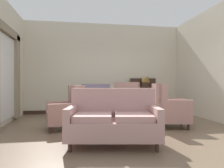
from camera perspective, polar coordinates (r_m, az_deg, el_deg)
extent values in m
plane|color=brown|center=(4.89, 2.34, -12.35)|extent=(8.08, 8.08, 0.00)
cube|color=beige|center=(7.64, -2.14, 4.35)|extent=(5.84, 0.08, 3.24)
cube|color=beige|center=(5.86, -28.11, 5.61)|extent=(0.08, 4.04, 3.24)
cube|color=beige|center=(6.75, 25.08, 4.89)|extent=(0.08, 4.04, 3.24)
cube|color=#382319|center=(7.63, -2.09, -7.37)|extent=(5.68, 0.03, 0.12)
cube|color=silver|center=(5.91, -27.27, 1.60)|extent=(0.03, 1.29, 2.08)
cube|color=white|center=(5.90, -27.10, 1.60)|extent=(0.02, 1.37, 2.16)
cube|color=white|center=(5.90, -27.08, 1.60)|extent=(0.02, 0.04, 2.08)
cube|color=white|center=(5.90, -27.08, 1.60)|extent=(0.02, 1.29, 0.04)
cube|color=gray|center=(6.68, -24.62, 1.86)|extent=(0.10, 0.32, 2.38)
cube|color=gray|center=(6.04, -26.72, 13.03)|extent=(0.10, 1.97, 0.20)
cylinder|color=#382319|center=(5.18, 0.40, -5.96)|extent=(0.95, 0.95, 0.03)
cylinder|color=#382319|center=(5.21, 0.40, -8.56)|extent=(0.10, 0.10, 0.44)
cube|color=#382319|center=(5.32, 2.70, -10.94)|extent=(0.29, 0.10, 0.07)
cube|color=#382319|center=(5.40, -1.36, -10.78)|extent=(0.22, 0.26, 0.07)
cube|color=#382319|center=(5.05, -0.44, -11.54)|extent=(0.19, 0.27, 0.07)
cylinder|color=#4C7A66|center=(5.13, 0.74, -5.69)|extent=(0.09, 0.09, 0.02)
ellipsoid|color=#4C7A66|center=(5.12, 0.74, -4.38)|extent=(0.16, 0.16, 0.21)
cylinder|color=#4C7A66|center=(5.11, 0.74, -2.62)|extent=(0.06, 0.06, 0.11)
torus|color=#4C7A66|center=(5.11, 0.74, -2.03)|extent=(0.11, 0.11, 0.02)
cube|color=tan|center=(3.63, 0.36, -12.03)|extent=(1.67, 1.09, 0.30)
cube|color=tan|center=(3.91, 0.33, -5.00)|extent=(1.55, 0.39, 0.52)
cube|color=tan|center=(3.57, -5.18, -8.95)|extent=(0.72, 0.74, 0.10)
cube|color=tan|center=(3.57, 5.91, -8.94)|extent=(0.72, 0.74, 0.10)
cube|color=tan|center=(3.60, -11.26, -7.92)|extent=(0.23, 0.75, 0.22)
cube|color=tan|center=(3.61, 11.97, -7.90)|extent=(0.23, 0.75, 0.22)
cylinder|color=#382319|center=(3.42, -11.48, -16.66)|extent=(0.06, 0.06, 0.14)
cylinder|color=#382319|center=(3.42, 12.26, -16.62)|extent=(0.06, 0.06, 0.14)
cylinder|color=#382319|center=(4.06, -9.51, -13.92)|extent=(0.06, 0.06, 0.14)
cylinder|color=#382319|center=(4.07, 10.14, -13.89)|extent=(0.06, 0.06, 0.14)
cube|color=tan|center=(5.28, 15.81, -8.17)|extent=(0.97, 0.91, 0.31)
cube|color=tan|center=(5.17, 12.09, -3.24)|extent=(0.30, 0.76, 0.61)
cube|color=tan|center=(4.86, 13.72, -2.59)|extent=(0.22, 0.14, 0.46)
cube|color=tan|center=(5.50, 12.51, -2.27)|extent=(0.22, 0.14, 0.46)
cube|color=tan|center=(4.95, 17.19, -5.55)|extent=(0.73, 0.26, 0.24)
cube|color=tan|center=(5.57, 15.59, -4.91)|extent=(0.73, 0.26, 0.24)
cylinder|color=#382319|center=(5.12, 20.24, -10.98)|extent=(0.06, 0.06, 0.14)
cylinder|color=#382319|center=(5.67, 18.49, -9.89)|extent=(0.06, 0.06, 0.14)
cylinder|color=#382319|center=(4.97, 12.73, -11.31)|extent=(0.06, 0.06, 0.14)
cylinder|color=#382319|center=(5.54, 11.72, -10.13)|extent=(0.06, 0.06, 0.14)
cube|color=tan|center=(5.01, -12.85, -8.82)|extent=(0.93, 0.91, 0.27)
cube|color=tan|center=(5.02, -9.13, -3.79)|extent=(0.28, 0.78, 0.60)
cube|color=tan|center=(5.32, -10.80, -2.79)|extent=(0.22, 0.14, 0.46)
cube|color=tan|center=(4.67, -9.40, -3.20)|extent=(0.22, 0.14, 0.46)
cube|color=tan|center=(5.30, -13.88, -5.70)|extent=(0.70, 0.23, 0.21)
cube|color=tan|center=(4.64, -12.92, -6.54)|extent=(0.70, 0.23, 0.21)
cylinder|color=#382319|center=(5.32, -16.76, -10.57)|extent=(0.06, 0.06, 0.14)
cylinder|color=#382319|center=(4.72, -16.26, -11.94)|extent=(0.06, 0.06, 0.14)
cylinder|color=#382319|center=(5.39, -9.89, -10.41)|extent=(0.06, 0.06, 0.14)
cylinder|color=#382319|center=(4.81, -8.52, -11.72)|extent=(0.06, 0.06, 0.14)
cube|color=tan|center=(6.64, 4.60, -6.42)|extent=(1.02, 1.06, 0.32)
cube|color=tan|center=(6.27, 4.01, -2.42)|extent=(0.73, 0.44, 0.64)
cube|color=tan|center=(6.30, 7.05, -1.70)|extent=(0.18, 0.22, 0.49)
cube|color=tan|center=(6.43, 1.35, -1.67)|extent=(0.18, 0.22, 0.49)
cube|color=tan|center=(6.62, 7.43, -4.11)|extent=(0.40, 0.70, 0.22)
cube|color=tan|center=(6.74, 1.97, -4.03)|extent=(0.40, 0.70, 0.22)
cylinder|color=#382319|center=(6.95, 7.51, -8.03)|extent=(0.06, 0.06, 0.14)
cylinder|color=#382319|center=(7.05, 2.75, -7.91)|extent=(0.06, 0.06, 0.14)
cylinder|color=#382319|center=(6.30, 6.66, -8.87)|extent=(0.06, 0.06, 0.14)
cylinder|color=#382319|center=(6.42, 1.43, -8.71)|extent=(0.06, 0.06, 0.14)
cube|color=slate|center=(6.54, -5.24, -6.70)|extent=(0.96, 1.01, 0.28)
cube|color=slate|center=(6.16, -4.32, -2.92)|extent=(0.82, 0.30, 0.63)
cube|color=slate|center=(6.35, -1.50, -2.14)|extent=(0.14, 0.22, 0.48)
cube|color=slate|center=(6.15, -7.71, -2.22)|extent=(0.14, 0.22, 0.48)
cube|color=slate|center=(6.67, -2.43, -4.56)|extent=(0.25, 0.77, 0.19)
cube|color=slate|center=(6.48, -8.37, -4.70)|extent=(0.25, 0.77, 0.19)
cylinder|color=#382319|center=(7.00, -3.47, -7.97)|extent=(0.06, 0.06, 0.14)
cylinder|color=#382319|center=(6.83, -8.68, -8.17)|extent=(0.06, 0.06, 0.14)
cylinder|color=#382319|center=(6.34, -1.51, -8.82)|extent=(0.06, 0.06, 0.14)
cylinder|color=#382319|center=(6.15, -7.25, -9.09)|extent=(0.06, 0.06, 0.14)
cylinder|color=#382319|center=(6.36, 6.48, -3.38)|extent=(0.48, 0.48, 0.03)
cylinder|color=#382319|center=(6.39, 6.48, -6.43)|extent=(0.07, 0.07, 0.65)
cylinder|color=#382319|center=(6.44, 6.48, -9.13)|extent=(0.31, 0.31, 0.04)
cube|color=#382319|center=(7.66, 8.83, -3.82)|extent=(0.98, 0.35, 0.86)
cube|color=#382319|center=(7.79, 8.48, 0.48)|extent=(0.98, 0.04, 0.29)
cube|color=#382319|center=(7.47, 5.89, -7.62)|extent=(0.06, 0.06, 0.10)
cube|color=#382319|center=(7.75, 12.24, -7.34)|extent=(0.06, 0.06, 0.10)
cube|color=#382319|center=(7.70, 5.40, -7.38)|extent=(0.06, 0.06, 0.10)
cube|color=#382319|center=(7.97, 11.58, -7.12)|extent=(0.06, 0.06, 0.10)
cube|color=#382319|center=(7.62, 8.88, -0.09)|extent=(0.24, 0.24, 0.14)
cone|color=#B28942|center=(7.57, 9.50, 1.47)|extent=(0.32, 0.41, 0.41)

